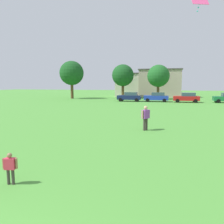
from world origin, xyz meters
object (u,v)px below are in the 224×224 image
adult_bystander (146,116)px  tree_center (123,75)px  parked_car_red_2 (187,97)px  kite (199,1)px  tree_far_left (72,73)px  tree_far_right (158,76)px  child_kite_flyer (10,166)px  parked_car_blue_1 (157,97)px  parked_car_navy_0 (130,97)px

adult_bystander → tree_center: tree_center is taller
parked_car_red_2 → tree_center: 15.67m
adult_bystander → kite: kite is taller
kite → tree_far_left: 36.13m
parked_car_red_2 → tree_far_right: bearing=-52.7°
adult_bystander → tree_far_right: tree_far_right is taller
parked_car_red_2 → child_kite_flyer: bearing=76.2°
tree_far_left → parked_car_blue_1: bearing=-14.0°
parked_car_red_2 → tree_far_left: (-23.37, 4.79, 4.60)m
tree_far_left → tree_far_right: (18.28, 1.89, -0.68)m
child_kite_flyer → adult_bystander: size_ratio=0.61×
adult_bystander → parked_car_red_2: size_ratio=0.40×
parked_car_navy_0 → parked_car_blue_1: bearing=-177.7°
adult_bystander → parked_car_blue_1: adult_bystander is taller
child_kite_flyer → parked_car_blue_1: bearing=73.5°
tree_center → tree_far_right: size_ratio=1.05×
adult_bystander → tree_center: (-7.80, 33.14, 4.00)m
adult_bystander → parked_car_red_2: adult_bystander is taller
adult_bystander → tree_far_left: bearing=-115.6°
child_kite_flyer → tree_center: size_ratio=0.14×
kite → tree_far_right: (-3.42, 30.61, -3.84)m
child_kite_flyer → parked_car_navy_0: parked_car_navy_0 is taller
parked_car_navy_0 → tree_center: tree_center is taller
tree_far_right → parked_car_red_2: bearing=-52.7°
tree_far_right → parked_car_blue_1: bearing=-90.3°
parked_car_red_2 → tree_far_right: (-5.09, 6.68, 3.93)m
adult_bystander → tree_far_left: (-18.41, 29.84, 4.45)m
kite → parked_car_navy_0: (-8.30, 23.96, -7.77)m
child_kite_flyer → parked_car_navy_0: bearing=81.6°
child_kite_flyer → adult_bystander: bearing=58.7°
parked_car_red_2 → tree_center: (-12.76, 8.09, 4.16)m
parked_car_red_2 → tree_center: tree_center is taller
child_kite_flyer → adult_bystander: 10.02m
parked_car_blue_1 → tree_center: (-7.64, 7.87, 4.16)m
parked_car_navy_0 → parked_car_red_2: (9.97, -0.02, 0.00)m
kite → parked_car_blue_1: kite is taller
tree_far_right → kite: bearing=-83.6°
child_kite_flyer → tree_far_left: bearing=99.8°
child_kite_flyer → parked_car_navy_0: (-1.54, 34.47, 0.24)m
adult_bystander → parked_car_blue_1: bearing=-146.9°
adult_bystander → parked_car_blue_1: size_ratio=0.40×
adult_bystander → tree_far_left: 35.34m
parked_car_red_2 → tree_far_right: size_ratio=0.61×
tree_far_left → tree_center: tree_far_left is taller
tree_far_left → tree_center: bearing=17.3°
tree_center → parked_car_blue_1: bearing=-45.8°
parked_car_navy_0 → kite: bearing=109.1°
parked_car_navy_0 → tree_far_right: size_ratio=0.61×
tree_far_left → tree_center: 11.12m
parked_car_blue_1 → tree_center: size_ratio=0.58×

